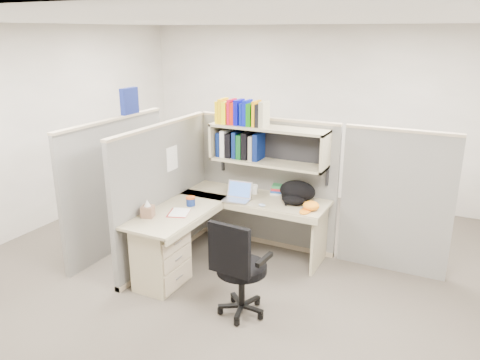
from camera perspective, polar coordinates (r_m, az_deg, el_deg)
The scene contains 14 objects.
ground at distance 5.37m, azimuth -0.84°, elevation -11.30°, with size 6.00×6.00×0.00m, color #38322B.
room_shell at distance 4.80m, azimuth -0.93°, elevation 5.86°, with size 6.00×6.00×6.00m.
cubicle at distance 5.54m, azimuth -2.10°, elevation -0.15°, with size 3.79×1.84×1.95m.
desk at distance 5.14m, azimuth -6.42°, elevation -7.34°, with size 1.74×1.75×0.73m.
laptop at distance 5.38m, azimuth -0.43°, elevation -1.46°, with size 0.30×0.30×0.22m, color #B1B1B5, non-canonical shape.
backpack at distance 5.35m, azimuth 6.82°, elevation -1.52°, with size 0.42×0.32×0.25m, color black, non-canonical shape.
orange_cap at distance 5.19m, azimuth 8.66°, elevation -3.12°, with size 0.18×0.21×0.10m, color orange, non-canonical shape.
snack_canister at distance 5.28m, azimuth -6.04°, elevation -2.56°, with size 0.11×0.11×0.10m.
tissue_box at distance 5.02m, azimuth -11.20°, elevation -3.41°, with size 0.12×0.12×0.19m, color #8B664F, non-canonical shape.
mouse at distance 5.25m, azimuth 2.71°, elevation -3.08°, with size 0.08×0.05×0.03m, color #98B2D7.
paper_cup at distance 5.64m, azimuth 1.79°, elevation -1.14°, with size 0.08×0.08×0.11m, color white.
book_stack at distance 5.68m, azimuth 4.68°, elevation -1.04°, with size 0.16×0.22×0.11m, color gray, non-canonical shape.
loose_paper at distance 5.12m, azimuth -7.37°, elevation -3.92°, with size 0.19×0.26×0.00m, color white, non-canonical shape.
task_chair at distance 4.49m, azimuth -0.09°, elevation -12.41°, with size 0.54×0.50×1.00m.
Camera 1 is at (2.17, -4.17, 2.61)m, focal length 35.00 mm.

